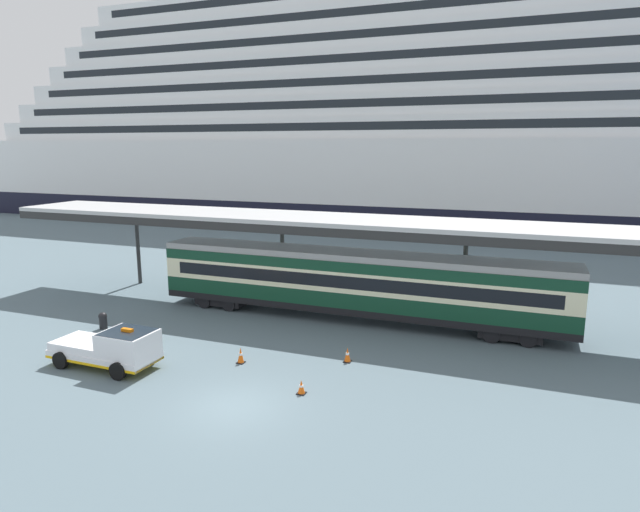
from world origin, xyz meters
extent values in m
plane|color=slate|center=(0.00, 0.00, 0.00)|extent=(400.00, 400.00, 0.00)
cube|color=black|center=(6.39, 55.86, 1.66)|extent=(155.24, 24.73, 3.32)
cube|color=silver|center=(6.39, 55.86, 7.18)|extent=(155.24, 24.73, 7.74)
cube|color=silver|center=(6.39, 55.86, 12.36)|extent=(142.82, 22.75, 2.61)
cube|color=black|center=(6.39, 44.53, 12.49)|extent=(136.61, 0.12, 0.94)
cube|color=silver|center=(6.39, 55.86, 14.97)|extent=(137.11, 21.84, 2.61)
cube|color=black|center=(6.39, 44.99, 15.10)|extent=(131.15, 0.12, 0.94)
cube|color=silver|center=(6.39, 55.86, 17.58)|extent=(131.40, 20.93, 2.61)
cube|color=black|center=(6.39, 45.44, 17.71)|extent=(125.69, 0.12, 0.94)
cube|color=silver|center=(6.39, 55.86, 20.18)|extent=(125.69, 20.02, 2.61)
cube|color=black|center=(6.39, 45.90, 20.31)|extent=(120.22, 0.12, 0.94)
cube|color=silver|center=(6.39, 55.86, 22.79)|extent=(119.97, 19.11, 2.61)
cube|color=black|center=(6.39, 46.35, 22.92)|extent=(114.76, 0.12, 0.94)
cube|color=silver|center=(6.39, 55.86, 25.40)|extent=(114.26, 18.20, 2.61)
cylinder|color=silver|center=(-37.08, 55.86, 30.99)|extent=(1.00, 1.00, 3.36)
cube|color=#B3B3B3|center=(1.13, 12.68, 5.87)|extent=(47.42, 5.19, 0.25)
cube|color=#272727|center=(1.13, 10.18, 5.49)|extent=(47.42, 0.20, 0.50)
cylinder|color=#272727|center=(-16.65, 14.88, 2.87)|extent=(0.28, 0.28, 5.74)
cylinder|color=#272727|center=(-4.79, 14.88, 2.87)|extent=(0.28, 0.28, 5.74)
cylinder|color=#272727|center=(7.06, 14.88, 2.87)|extent=(0.28, 0.28, 5.74)
cube|color=black|center=(1.13, 12.18, 0.85)|extent=(24.31, 2.80, 0.40)
cube|color=#0F3823|center=(1.13, 12.18, 1.50)|extent=(24.31, 2.80, 0.90)
cube|color=beige|center=(1.13, 12.18, 2.55)|extent=(24.31, 2.80, 1.20)
cube|color=black|center=(1.13, 10.81, 2.60)|extent=(22.37, 0.08, 0.72)
cube|color=#0F3823|center=(1.13, 12.18, 3.45)|extent=(24.31, 2.80, 0.60)
cube|color=#979797|center=(1.13, 12.18, 3.93)|extent=(24.31, 2.69, 0.36)
cube|color=black|center=(-7.62, 12.18, 0.45)|extent=(3.20, 2.35, 0.50)
cylinder|color=black|center=(-8.52, 11.00, 0.42)|extent=(0.84, 0.12, 0.84)
cylinder|color=black|center=(-6.72, 11.00, 0.42)|extent=(0.84, 0.12, 0.84)
cube|color=black|center=(9.89, 12.18, 0.45)|extent=(3.20, 2.35, 0.50)
cylinder|color=black|center=(8.99, 11.00, 0.42)|extent=(0.84, 0.12, 0.84)
cylinder|color=black|center=(10.79, 11.00, 0.42)|extent=(0.84, 0.12, 0.84)
cube|color=white|center=(-7.71, 1.38, 0.58)|extent=(5.23, 2.07, 0.36)
cube|color=#F2B20C|center=(-7.71, 1.38, 0.45)|extent=(5.23, 2.09, 0.12)
cube|color=white|center=(-6.25, 1.35, 1.31)|extent=(2.31, 1.95, 1.10)
cube|color=#19232D|center=(-6.25, 1.35, 1.66)|extent=(2.11, 1.87, 0.44)
cube|color=orange|center=(-6.25, 1.35, 1.94)|extent=(0.56, 0.21, 0.16)
cube|color=white|center=(-8.75, 1.39, 0.94)|extent=(2.94, 1.96, 0.36)
cylinder|color=black|center=(-6.03, 2.35, 0.40)|extent=(0.80, 0.26, 0.80)
cylinder|color=black|center=(-6.06, 0.35, 0.40)|extent=(0.80, 0.26, 0.80)
cylinder|color=black|center=(-9.36, 2.40, 0.40)|extent=(0.80, 0.26, 0.80)
cylinder|color=black|center=(-9.38, 0.40, 0.40)|extent=(0.80, 0.26, 0.80)
cube|color=black|center=(2.03, 1.97, 0.02)|extent=(0.36, 0.36, 0.04)
cone|color=#EA590F|center=(2.03, 1.97, 0.32)|extent=(0.30, 0.30, 0.56)
cylinder|color=white|center=(2.03, 1.97, 0.35)|extent=(0.17, 0.17, 0.08)
cube|color=black|center=(-1.94, 3.97, 0.02)|extent=(0.36, 0.36, 0.04)
cone|color=#EA590F|center=(-1.94, 3.97, 0.41)|extent=(0.30, 0.30, 0.73)
cylinder|color=white|center=(-1.94, 3.97, 0.44)|extent=(0.17, 0.17, 0.10)
cube|color=black|center=(2.75, 5.91, 0.02)|extent=(0.36, 0.36, 0.04)
cone|color=#EA590F|center=(2.75, 5.91, 0.38)|extent=(0.30, 0.30, 0.68)
cylinder|color=white|center=(2.75, 5.91, 0.41)|extent=(0.17, 0.17, 0.10)
cylinder|color=black|center=(-11.65, 5.58, 0.35)|extent=(0.44, 0.44, 0.70)
sphere|color=black|center=(-11.65, 5.58, 0.72)|extent=(0.48, 0.48, 0.48)
camera|label=1|loc=(10.28, -17.33, 10.06)|focal=30.45mm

